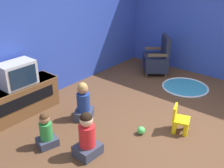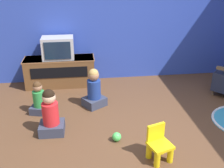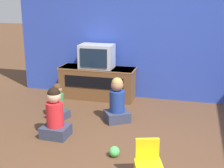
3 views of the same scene
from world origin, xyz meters
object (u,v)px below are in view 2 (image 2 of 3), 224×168
(yellow_kid_chair, at_px, (159,146))
(toy_ball, at_px, (117,137))
(tv_cabinet, at_px, (60,71))
(child_watching_right, at_px, (51,115))
(child_watching_center, at_px, (94,90))
(child_watching_left, at_px, (39,100))
(television, at_px, (58,48))

(yellow_kid_chair, distance_m, toy_ball, 0.63)
(tv_cabinet, relative_size, child_watching_right, 1.99)
(child_watching_right, bearing_deg, child_watching_center, 49.67)
(child_watching_right, bearing_deg, tv_cabinet, 90.02)
(child_watching_left, xyz_separation_m, child_watching_right, (0.24, -0.59, 0.06))
(tv_cabinet, height_order, toy_ball, tv_cabinet)
(child_watching_left, height_order, toy_ball, child_watching_left)
(yellow_kid_chair, height_order, toy_ball, yellow_kid_chair)
(tv_cabinet, xyz_separation_m, child_watching_right, (-0.05, -1.65, -0.00))
(tv_cabinet, height_order, television, television)
(tv_cabinet, relative_size, yellow_kid_chair, 3.05)
(child_watching_left, xyz_separation_m, child_watching_center, (0.88, 0.13, 0.05))
(tv_cabinet, height_order, child_watching_left, tv_cabinet)
(yellow_kid_chair, xyz_separation_m, child_watching_right, (-1.33, 0.72, 0.11))
(child_watching_left, bearing_deg, television, 89.93)
(toy_ball, bearing_deg, child_watching_center, 102.64)
(television, distance_m, toy_ball, 2.22)
(yellow_kid_chair, height_order, child_watching_right, child_watching_right)
(television, height_order, yellow_kid_chair, television)
(yellow_kid_chair, distance_m, child_watching_left, 2.04)
(toy_ball, bearing_deg, child_watching_right, 160.61)
(child_watching_left, height_order, child_watching_right, child_watching_right)
(tv_cabinet, xyz_separation_m, yellow_kid_chair, (1.28, -2.38, -0.11))
(child_watching_right, bearing_deg, toy_ball, -17.81)
(tv_cabinet, xyz_separation_m, television, (0.00, -0.02, 0.47))
(yellow_kid_chair, distance_m, child_watching_right, 1.52)
(television, distance_m, child_watching_right, 1.70)
(child_watching_left, height_order, child_watching_center, child_watching_center)
(child_watching_center, bearing_deg, child_watching_left, 154.95)
(yellow_kid_chair, relative_size, toy_ball, 3.54)
(child_watching_left, relative_size, toy_ball, 4.40)
(television, distance_m, child_watching_left, 1.20)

